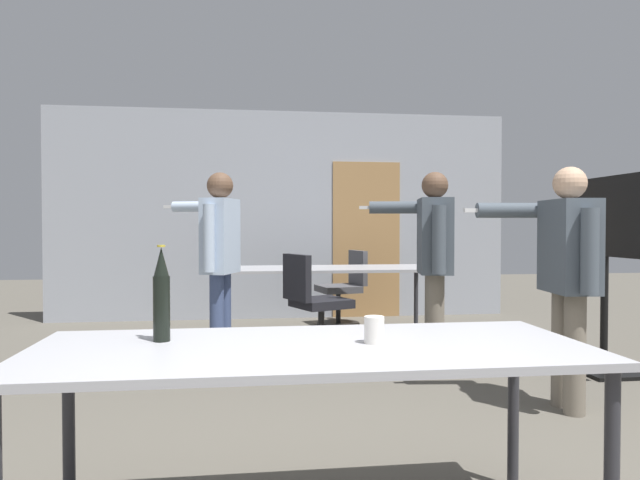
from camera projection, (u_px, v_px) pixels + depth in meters
name	position (u px, v px, depth m)	size (l,w,h in m)	color
back_wall	(285.00, 216.00, 7.46)	(5.96, 0.12, 2.70)	#A3A8B2
conference_table_near	(311.00, 362.00, 2.12)	(2.06, 0.83, 0.76)	#A8A8AD
conference_table_far	(326.00, 273.00, 6.12)	(2.35, 0.84, 0.76)	#A8A8AD
tv_screen	(605.00, 251.00, 4.65)	(0.44, 1.10, 1.60)	black
person_near_casual	(567.00, 265.00, 3.70)	(0.73, 0.70, 1.58)	slate
person_left_plaid	(433.00, 251.00, 4.79)	(0.74, 0.78, 1.66)	slate
person_far_watching	(219.00, 249.00, 4.82)	(0.69, 0.73, 1.65)	#3D4C75
office_chair_far_left	(314.00, 308.00, 5.27)	(0.66, 0.62, 0.94)	black
office_chair_far_right	(344.00, 291.00, 6.93)	(0.61, 0.56, 0.90)	black
beer_bottle	(161.00, 296.00, 2.18)	(0.06, 0.06, 0.37)	black
drink_cup	(374.00, 330.00, 2.15)	(0.08, 0.08, 0.10)	silver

